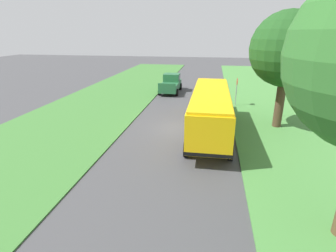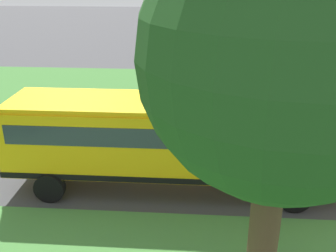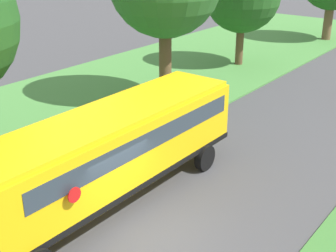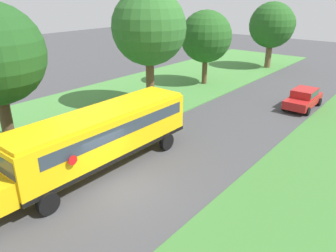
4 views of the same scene
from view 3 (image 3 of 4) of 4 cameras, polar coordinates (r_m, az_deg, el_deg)
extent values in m
plane|color=#424244|center=(14.44, -2.77, -13.25)|extent=(120.00, 120.00, 0.00)
cube|color=yellow|center=(15.39, -6.85, -2.75)|extent=(2.50, 10.50, 2.20)
cube|color=yellow|center=(14.92, -7.06, 1.35)|extent=(2.35, 10.29, 0.16)
cube|color=black|center=(15.83, -6.69, -5.95)|extent=(2.54, 10.54, 0.20)
cube|color=#2D3842|center=(15.39, -6.16, -0.82)|extent=(2.53, 9.24, 0.64)
cylinder|color=red|center=(12.66, -11.34, -8.25)|extent=(0.03, 0.44, 0.44)
cylinder|color=black|center=(17.88, 4.50, -3.86)|extent=(0.30, 1.00, 1.00)
cylinder|color=black|center=(19.21, -1.73, -1.83)|extent=(0.30, 1.00, 1.00)
cylinder|color=brown|center=(24.87, -0.33, 7.73)|extent=(0.66, 0.66, 4.10)
cylinder|color=brown|center=(32.25, 8.72, 9.81)|extent=(0.52, 0.52, 2.86)
cylinder|color=brown|center=(41.79, 18.92, 11.99)|extent=(0.71, 0.71, 3.14)
camera|label=1|loc=(29.19, 18.80, 18.54)|focal=28.00mm
camera|label=2|loc=(23.64, -31.84, 16.57)|focal=42.00mm
camera|label=4|loc=(2.53, 130.26, -9.31)|focal=35.00mm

